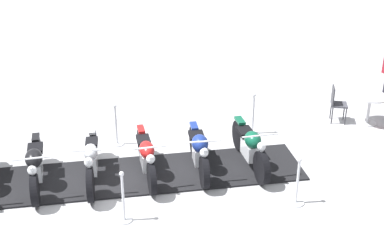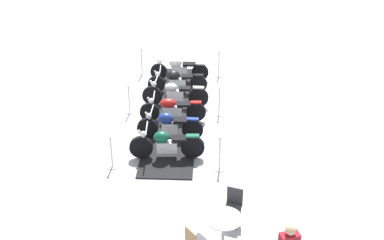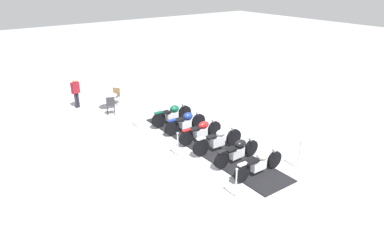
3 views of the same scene
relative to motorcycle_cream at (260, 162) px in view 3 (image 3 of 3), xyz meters
The scene contains 18 objects.
ground_plane 2.87m from the motorcycle_cream, 89.90° to the left, with size 80.00×80.00×0.00m, color #B2B2B7.
display_platform 2.87m from the motorcycle_cream, 89.90° to the left, with size 7.85×1.59×0.04m, color black.
motorcycle_cream is the anchor object (origin of this frame).
motorcycle_black 1.13m from the motorcycle_cream, 89.03° to the left, with size 2.22×0.72×0.95m.
motorcycle_chrome 2.26m from the motorcycle_cream, 89.32° to the left, with size 2.35×0.64×1.03m.
motorcycle_maroon 3.39m from the motorcycle_cream, 89.17° to the left, with size 2.21×0.67×0.97m.
motorcycle_navy 4.52m from the motorcycle_cream, 89.22° to the left, with size 2.09×0.74×0.98m.
motorcycle_forest 5.65m from the motorcycle_cream, 89.20° to the left, with size 2.21×0.78×1.02m.
stanchion_left_rear 6.36m from the motorcycle_cream, 103.56° to the left, with size 0.33×0.33×1.07m.
stanchion_right_front 1.60m from the motorcycle_cream, 19.63° to the right, with size 0.31×0.31×1.14m.
stanchion_right_rear 6.34m from the motorcycle_cream, 75.35° to the left, with size 0.33×0.33×1.01m.
stanchion_left_mid 3.24m from the motorcycle_cream, 118.44° to the left, with size 0.32×0.32×1.04m.
stanchion_left_front 1.68m from the motorcycle_cream, 162.99° to the right, with size 0.34×0.34×1.07m.
stanchion_right_mid 3.20m from the motorcycle_cream, 61.00° to the left, with size 0.29×0.29×1.06m.
cafe_table 9.39m from the motorcycle_cream, 99.23° to the left, with size 0.87×0.87×0.77m.
cafe_chair_near_table 8.67m from the motorcycle_cream, 101.79° to the left, with size 0.51×0.51×0.96m.
cafe_chair_across_table 9.83m from the motorcycle_cream, 95.09° to the left, with size 0.56×0.56×0.88m.
bystander_person 10.87m from the motorcycle_cream, 104.83° to the left, with size 0.45×0.32×1.62m.
Camera 3 is at (-8.33, -10.05, 6.66)m, focal length 32.83 mm.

